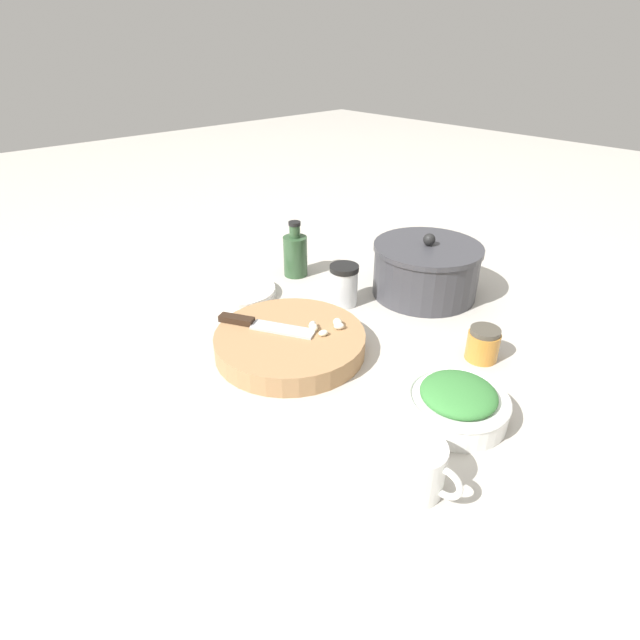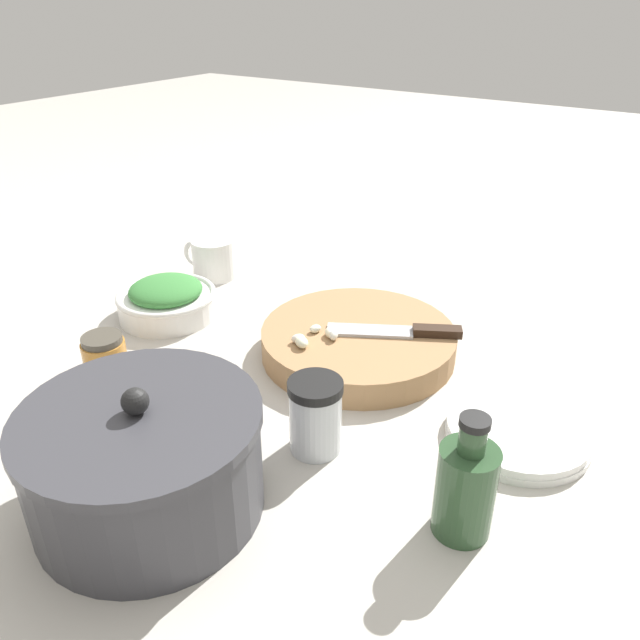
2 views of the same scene
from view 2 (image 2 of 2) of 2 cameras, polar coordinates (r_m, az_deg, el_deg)
The scene contains 11 objects.
ground_plane at distance 0.92m, azimuth -1.41°, elevation -4.50°, with size 5.00×5.00×0.00m, color #B2ADA3.
cutting_board at distance 0.95m, azimuth 3.50°, elevation -2.00°, with size 0.29×0.29×0.04m.
chef_knife at distance 0.94m, azimuth 7.54°, elevation -1.01°, with size 0.19×0.12×0.01m.
garlic_cloves at distance 0.91m, azimuth -0.58°, elevation -1.53°, with size 0.06×0.07×0.02m.
herb_bowl at distance 1.09m, azimuth -13.83°, elevation 1.85°, with size 0.17×0.17×0.07m.
spice_jar at distance 0.75m, azimuth -0.42°, elevation -8.73°, with size 0.07×0.07×0.10m.
coffee_mug at distance 1.22m, azimuth -9.75°, elevation 5.58°, with size 0.11×0.08×0.08m.
plate_stack at distance 0.83m, azimuth 17.63°, elevation -9.71°, with size 0.18×0.18×0.02m.
honey_jar at distance 0.94m, azimuth -19.06°, elevation -3.21°, with size 0.06×0.06×0.07m.
oil_bottle at distance 0.66m, azimuth 13.16°, elevation -14.66°, with size 0.06×0.06×0.14m.
stock_pot at distance 0.69m, azimuth -15.69°, elevation -12.24°, with size 0.25×0.25×0.15m.
Camera 2 is at (-0.45, 0.63, 0.50)m, focal length 35.00 mm.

